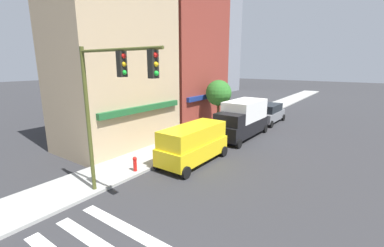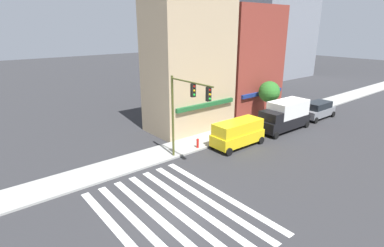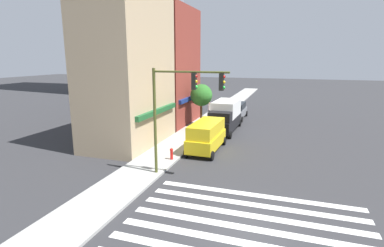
{
  "view_description": "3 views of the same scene",
  "coord_description": "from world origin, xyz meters",
  "views": [
    {
      "loc": [
        -2.06,
        -3.94,
        5.99
      ],
      "look_at": [
        11.91,
        6.0,
        2.0
      ],
      "focal_mm": 24.0,
      "sensor_mm": 36.0,
      "label": 1
    },
    {
      "loc": [
        -8.68,
        -12.07,
        10.23
      ],
      "look_at": [
        4.41,
        4.0,
        3.5
      ],
      "focal_mm": 28.0,
      "sensor_mm": 36.0,
      "label": 2
    },
    {
      "loc": [
        -11.97,
        -1.41,
        7.3
      ],
      "look_at": [
        4.41,
        4.0,
        3.5
      ],
      "focal_mm": 28.0,
      "sensor_mm": 36.0,
      "label": 3
    }
  ],
  "objects": [
    {
      "name": "pedestrian_red_jacket",
      "position": [
        22.14,
        6.77,
        1.07
      ],
      "size": [
        0.32,
        0.32,
        1.77
      ],
      "rotation": [
        0.0,
        0.0,
        4.31
      ],
      "color": "#23232D",
      "rests_on": "sidewalk_left"
    },
    {
      "name": "storefront_row",
      "position": [
        14.1,
        11.5,
        6.61
      ],
      "size": [
        16.82,
        5.3,
        13.83
      ],
      "color": "tan",
      "rests_on": "ground_plane"
    },
    {
      "name": "van_yellow",
      "position": [
        10.21,
        4.7,
        1.29
      ],
      "size": [
        5.02,
        2.22,
        2.34
      ],
      "rotation": [
        0.0,
        0.0,
        -0.01
      ],
      "color": "yellow",
      "rests_on": "ground_plane"
    },
    {
      "name": "suv_grey",
      "position": [
        23.85,
        4.7,
        1.03
      ],
      "size": [
        4.71,
        2.12,
        1.94
      ],
      "rotation": [
        0.0,
        0.0,
        0.0
      ],
      "color": "slate",
      "rests_on": "ground_plane"
    },
    {
      "name": "traffic_signal",
      "position": [
        4.41,
        4.77,
        4.83
      ],
      "size": [
        0.32,
        4.68,
        6.71
      ],
      "color": "#474C1E",
      "rests_on": "ground_plane"
    },
    {
      "name": "pedestrian_white_shirt",
      "position": [
        23.14,
        7.93,
        1.07
      ],
      "size": [
        0.32,
        0.32,
        1.77
      ],
      "rotation": [
        0.0,
        0.0,
        2.87
      ],
      "color": "#23232D",
      "rests_on": "sidewalk_left"
    },
    {
      "name": "street_tree",
      "position": [
        18.14,
        7.5,
        3.42
      ],
      "size": [
        2.32,
        2.32,
        4.46
      ],
      "color": "brown",
      "rests_on": "sidewalk_left"
    },
    {
      "name": "fire_hydrant",
      "position": [
        7.0,
        6.4,
        0.61
      ],
      "size": [
        0.24,
        0.24,
        0.84
      ],
      "color": "red",
      "rests_on": "sidewalk_left"
    },
    {
      "name": "box_truck_black",
      "position": [
        17.19,
        4.7,
        1.59
      ],
      "size": [
        6.23,
        2.42,
        3.04
      ],
      "rotation": [
        0.0,
        0.0,
        -0.02
      ],
      "color": "black",
      "rests_on": "ground_plane"
    }
  ]
}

